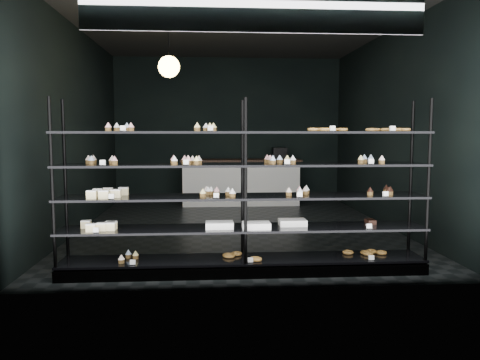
# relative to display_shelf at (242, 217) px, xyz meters

# --- Properties ---
(room) EXTENTS (5.01, 6.01, 3.20)m
(room) POSITION_rel_display_shelf_xyz_m (0.09, 2.45, 0.97)
(room) COLOR black
(room) RESTS_ON ground
(display_shelf) EXTENTS (4.00, 0.50, 1.91)m
(display_shelf) POSITION_rel_display_shelf_xyz_m (0.00, 0.00, 0.00)
(display_shelf) COLOR black
(display_shelf) RESTS_ON room
(signage) EXTENTS (3.30, 0.05, 0.50)m
(signage) POSITION_rel_display_shelf_xyz_m (0.09, -0.48, 2.12)
(signage) COLOR #0B113A
(signage) RESTS_ON room
(pendant_lamp) EXTENTS (0.29, 0.29, 0.88)m
(pendant_lamp) POSITION_rel_display_shelf_xyz_m (-0.89, 1.53, 1.82)
(pendant_lamp) COLOR black
(pendant_lamp) RESTS_ON room
(service_counter) EXTENTS (2.57, 0.65, 1.23)m
(service_counter) POSITION_rel_display_shelf_xyz_m (0.35, 4.95, -0.13)
(service_counter) COLOR white
(service_counter) RESTS_ON room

